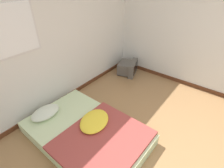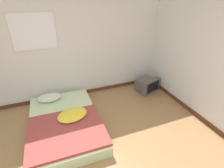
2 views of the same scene
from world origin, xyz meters
name	(u,v)px [view 2 (image 2 of 2)]	position (x,y,z in m)	size (l,w,h in m)	color
wall_back	(62,47)	(-0.01, 2.68, 1.29)	(7.28, 0.08, 2.60)	silver
mattress_bed	(65,122)	(-0.25, 1.49, 0.13)	(1.35, 2.03, 0.35)	beige
crt_tv	(147,85)	(2.03, 2.18, 0.17)	(0.65, 0.60, 0.37)	#56514C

